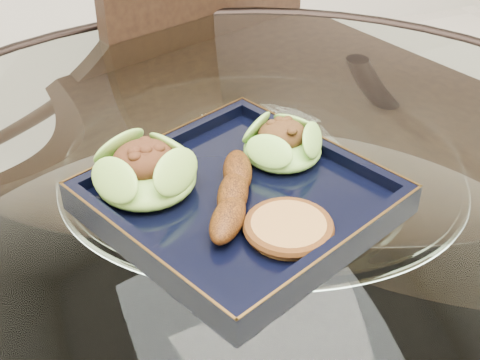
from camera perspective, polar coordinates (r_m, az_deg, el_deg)
name	(u,v)px	position (r m, az deg, el deg)	size (l,w,h in m)	color
dining_table	(259,303)	(0.85, 1.65, -10.44)	(1.13, 1.13, 0.77)	white
dining_chair	(252,130)	(1.22, 1.06, 4.30)	(0.56, 0.56, 1.03)	#321E10
navy_plate	(240,203)	(0.71, 0.00, -1.96)	(0.27, 0.27, 0.02)	black
lettuce_wrap_left	(146,173)	(0.71, -8.05, 0.55)	(0.11, 0.11, 0.04)	#62A32F
lettuce_wrap_right	(283,145)	(0.76, 3.65, 2.97)	(0.09, 0.09, 0.03)	#5C9B2D
roasted_plantain	(233,194)	(0.69, -0.61, -1.20)	(0.15, 0.03, 0.03)	#632F0A
crumb_patty	(288,229)	(0.65, 4.16, -4.17)	(0.08, 0.08, 0.01)	#A56A37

